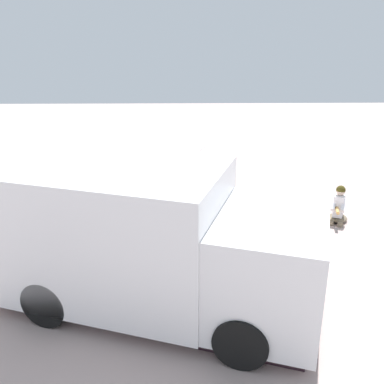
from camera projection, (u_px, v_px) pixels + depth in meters
The scene contains 5 objects.
ground_plane at pixel (197, 242), 8.85m from camera, with size 40.00×40.00×0.00m, color #B8A19B.
food_truck at pixel (148, 242), 6.53m from camera, with size 5.39×3.95×2.25m.
person_customer at pixel (338, 208), 9.78m from camera, with size 0.62×0.80×0.86m.
planter_flowering_near at pixel (222, 174), 11.89m from camera, with size 0.63×0.63×0.85m.
planter_flowering_side at pixel (90, 196), 10.16m from camera, with size 0.66×0.66×0.89m.
Camera 1 is at (-0.27, -7.95, 4.03)m, focal length 39.54 mm.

